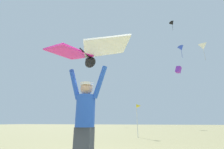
{
  "coord_description": "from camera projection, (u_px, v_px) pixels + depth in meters",
  "views": [
    {
      "loc": [
        0.76,
        -2.77,
        0.9
      ],
      "look_at": [
        -0.39,
        1.73,
        2.38
      ],
      "focal_mm": 24.11,
      "sensor_mm": 36.0,
      "label": 1
    }
  ],
  "objects": [
    {
      "name": "kite_flyer_person",
      "position": [
        85.0,
        120.0,
        2.65
      ],
      "size": [
        0.81,
        0.36,
        1.92
      ],
      "color": "#424751",
      "rests_on": "ground"
    },
    {
      "name": "distant_kite_purple_mid_right",
      "position": [
        178.0,
        70.0,
        20.72
      ],
      "size": [
        1.0,
        0.8,
        1.08
      ],
      "color": "purple"
    },
    {
      "name": "held_stunt_kite",
      "position": [
        87.0,
        53.0,
        2.97
      ],
      "size": [
        1.86,
        1.01,
        0.41
      ],
      "color": "black"
    },
    {
      "name": "distant_kite_orange_high_left",
      "position": [
        104.0,
        72.0,
        41.28
      ],
      "size": [
        0.79,
        0.76,
        0.31
      ],
      "color": "orange"
    },
    {
      "name": "distant_kite_white_overhead_distant",
      "position": [
        203.0,
        46.0,
        16.71
      ],
      "size": [
        1.28,
        1.33,
        2.16
      ],
      "color": "white"
    },
    {
      "name": "marker_flag",
      "position": [
        138.0,
        108.0,
        9.74
      ],
      "size": [
        0.3,
        0.24,
        2.03
      ],
      "color": "silver",
      "rests_on": "ground"
    },
    {
      "name": "distant_kite_blue_low_right",
      "position": [
        181.0,
        48.0,
        22.82
      ],
      "size": [
        1.31,
        1.21,
        2.01
      ],
      "color": "blue"
    },
    {
      "name": "distant_kite_teal_high_right",
      "position": [
        125.0,
        46.0,
        40.13
      ],
      "size": [
        0.84,
        0.84,
        0.16
      ],
      "color": "#19B2AD"
    },
    {
      "name": "distant_kite_black_far_center",
      "position": [
        172.0,
        24.0,
        32.62
      ],
      "size": [
        1.39,
        1.24,
        2.34
      ],
      "color": "black"
    }
  ]
}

